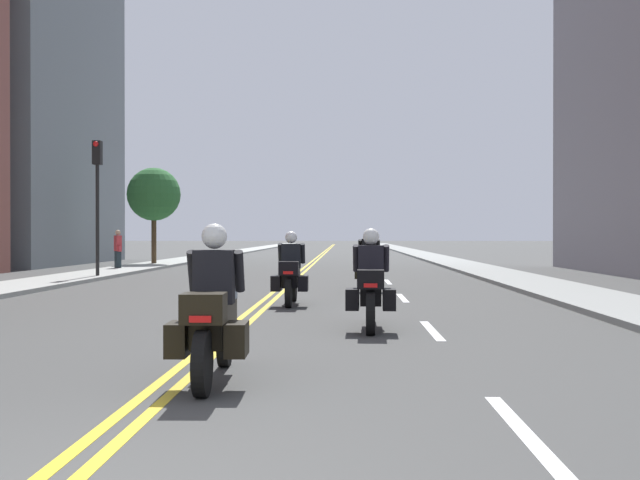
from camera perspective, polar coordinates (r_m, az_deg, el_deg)
ground_plane at (r=51.74m, az=-0.00°, el=-1.25°), size 264.00×264.00×0.00m
sidewalk_left at (r=52.49m, az=-7.99°, el=-1.17°), size 2.23×144.00×0.12m
sidewalk_right at (r=52.01m, az=8.06°, el=-1.18°), size 2.23×144.00×0.12m
centreline_yellow_inner at (r=51.74m, az=-0.14°, el=-1.25°), size 0.12×132.00×0.01m
centreline_yellow_outer at (r=51.74m, az=0.13°, el=-1.25°), size 0.12×132.00×0.01m
lane_dashes_white at (r=32.75m, az=4.29°, el=-2.20°), size 0.14×56.40×0.01m
building_left_1 at (r=42.27m, az=-22.10°, el=11.73°), size 7.28×13.47×19.64m
motorcycle_0 at (r=7.65m, az=-8.14°, el=-5.90°), size 0.77×2.22×1.60m
motorcycle_1 at (r=11.83m, az=3.89°, el=-3.69°), size 0.78×2.23×1.59m
motorcycle_2 at (r=15.91m, az=-2.23°, el=-2.65°), size 0.76×2.13×1.57m
motorcycle_3 at (r=19.92m, az=3.76°, el=-1.94°), size 0.77×2.28×1.65m
traffic_light_near at (r=26.33m, az=-16.56°, el=4.16°), size 0.28×0.38×4.65m
pedestrian_2 at (r=32.13m, az=-15.10°, el=-0.71°), size 0.41×0.48×1.69m
street_tree_1 at (r=37.07m, az=-12.51°, el=3.39°), size 2.56×2.56×4.73m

